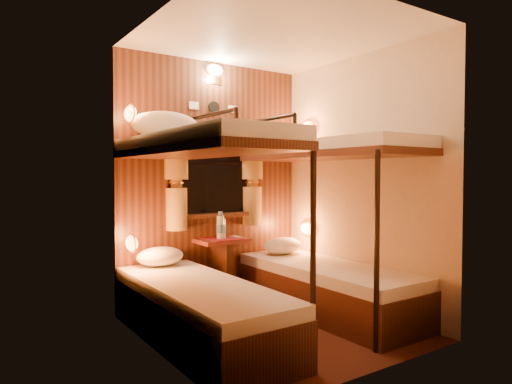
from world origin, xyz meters
TOP-DOWN VIEW (x-y plane):
  - floor at (0.00, 0.00)m, footprint 2.10×2.10m
  - ceiling at (0.00, 0.00)m, footprint 2.10×2.10m
  - wall_back at (0.00, 1.05)m, footprint 2.40×0.00m
  - wall_front at (0.00, -1.05)m, footprint 2.40×0.00m
  - wall_left at (-1.00, 0.00)m, footprint 0.00×2.40m
  - wall_right at (1.00, 0.00)m, footprint 0.00×2.40m
  - back_panel at (0.00, 1.04)m, footprint 2.00×0.03m
  - bunk_left at (-0.65, 0.07)m, footprint 0.72×1.90m
  - bunk_right at (0.65, 0.07)m, footprint 0.72×1.90m
  - window at (0.00, 1.00)m, footprint 1.00×0.12m
  - curtains at (0.00, 0.97)m, footprint 1.10×0.22m
  - back_fixtures at (0.00, 1.00)m, footprint 0.54×0.09m
  - reading_lamps at (-0.00, 0.70)m, footprint 2.00×0.20m
  - table at (0.00, 0.85)m, footprint 0.50×0.34m
  - bottle_left at (-0.04, 0.82)m, footprint 0.08×0.08m
  - bottle_right at (-0.00, 0.84)m, footprint 0.07×0.07m
  - sachet_a at (0.16, 0.83)m, footprint 0.08×0.06m
  - sachet_b at (0.18, 0.94)m, footprint 0.09×0.07m
  - pillow_lower_left at (-0.65, 0.84)m, footprint 0.43×0.31m
  - pillow_lower_right at (0.65, 0.73)m, footprint 0.43×0.31m
  - pillow_upper_left at (-0.65, 0.70)m, footprint 0.59×0.42m
  - pillow_upper_right at (0.65, 0.80)m, footprint 0.57×0.41m

SIDE VIEW (x-z plane):
  - floor at x=0.00m, z-range 0.00..0.00m
  - table at x=0.00m, z-range 0.09..0.74m
  - pillow_lower_left at x=-0.65m, z-range 0.46..0.62m
  - pillow_lower_right at x=0.65m, z-range 0.46..0.63m
  - bunk_left at x=-0.65m, z-range -0.35..1.47m
  - bunk_right at x=0.65m, z-range -0.35..1.47m
  - sachet_a at x=0.16m, z-range 0.65..0.66m
  - sachet_b at x=0.18m, z-range 0.65..0.66m
  - bottle_right at x=0.00m, z-range 0.63..0.87m
  - bottle_left at x=-0.04m, z-range 0.63..0.90m
  - window at x=0.00m, z-range 0.79..1.58m
  - wall_back at x=0.00m, z-range 0.00..2.40m
  - wall_front at x=0.00m, z-range 0.00..2.40m
  - wall_left at x=-1.00m, z-range 0.00..2.40m
  - wall_right at x=1.00m, z-range 0.00..2.40m
  - back_panel at x=0.00m, z-range 0.00..2.40m
  - reading_lamps at x=0.00m, z-range 0.62..1.86m
  - curtains at x=0.00m, z-range 0.76..1.76m
  - pillow_upper_right at x=0.65m, z-range 1.59..1.81m
  - pillow_upper_left at x=-0.65m, z-range 1.59..1.82m
  - back_fixtures at x=0.00m, z-range 2.00..2.49m
  - ceiling at x=0.00m, z-range 2.40..2.40m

